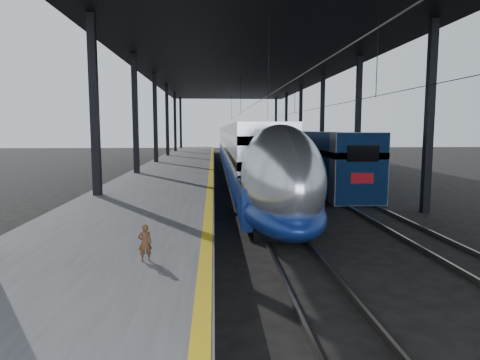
{
  "coord_description": "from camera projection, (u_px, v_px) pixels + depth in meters",
  "views": [
    {
      "loc": [
        -0.49,
        -14.63,
        3.97
      ],
      "look_at": [
        0.52,
        1.95,
        2.0
      ],
      "focal_mm": 32.0,
      "sensor_mm": 36.0,
      "label": 1
    }
  ],
  "objects": [
    {
      "name": "ground",
      "position": [
        229.0,
        243.0,
        15.0
      ],
      "size": [
        160.0,
        160.0,
        0.0
      ],
      "primitive_type": "plane",
      "color": "black",
      "rests_on": "ground"
    },
    {
      "name": "platform",
      "position": [
        177.0,
        173.0,
        34.56
      ],
      "size": [
        6.0,
        80.0,
        1.0
      ],
      "primitive_type": "cube",
      "color": "#4C4C4F",
      "rests_on": "ground"
    },
    {
      "name": "yellow_strip",
      "position": [
        211.0,
        166.0,
        34.67
      ],
      "size": [
        0.3,
        80.0,
        0.01
      ],
      "primitive_type": "cube",
      "color": "gold",
      "rests_on": "platform"
    },
    {
      "name": "rails",
      "position": [
        275.0,
        177.0,
        35.09
      ],
      "size": [
        6.52,
        80.0,
        0.16
      ],
      "color": "slate",
      "rests_on": "ground"
    },
    {
      "name": "canopy",
      "position": [
        244.0,
        64.0,
        33.87
      ],
      "size": [
        18.0,
        75.0,
        9.47
      ],
      "color": "black",
      "rests_on": "ground"
    },
    {
      "name": "tgv_train",
      "position": [
        238.0,
        149.0,
        43.5
      ],
      "size": [
        3.01,
        65.2,
        4.31
      ],
      "color": "#B7BABF",
      "rests_on": "ground"
    },
    {
      "name": "second_train",
      "position": [
        280.0,
        147.0,
        48.66
      ],
      "size": [
        2.77,
        56.05,
        3.82
      ],
      "color": "navy",
      "rests_on": "ground"
    },
    {
      "name": "child",
      "position": [
        145.0,
        243.0,
        9.65
      ],
      "size": [
        0.35,
        0.27,
        0.85
      ],
      "primitive_type": "imported",
      "rotation": [
        0.0,
        0.0,
        3.39
      ],
      "color": "#472A17",
      "rests_on": "platform"
    }
  ]
}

